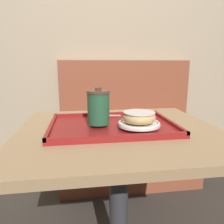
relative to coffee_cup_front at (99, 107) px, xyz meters
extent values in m
cube|color=tan|center=(0.08, 1.10, 0.39)|extent=(8.00, 0.05, 2.40)
cube|color=brown|center=(0.32, 0.84, -0.58)|extent=(1.11, 0.44, 0.45)
cube|color=brown|center=(0.32, 1.02, -0.08)|extent=(1.11, 0.08, 0.55)
cube|color=tan|center=(0.08, 0.00, -0.10)|extent=(0.79, 0.72, 0.03)
cylinder|color=#333338|center=(0.08, 0.00, -0.46)|extent=(0.08, 0.08, 0.69)
cube|color=maroon|center=(0.06, 0.02, -0.08)|extent=(0.49, 0.35, 0.01)
cube|color=maroon|center=(0.06, -0.15, -0.07)|extent=(0.49, 0.01, 0.01)
cube|color=maroon|center=(0.06, 0.19, -0.07)|extent=(0.49, 0.01, 0.01)
cube|color=maroon|center=(-0.18, 0.02, -0.07)|extent=(0.01, 0.35, 0.01)
cube|color=maroon|center=(0.29, 0.02, -0.07)|extent=(0.01, 0.35, 0.01)
cylinder|color=#235638|center=(0.00, 0.00, -0.01)|extent=(0.08, 0.08, 0.12)
cylinder|color=brown|center=(0.00, 0.00, 0.06)|extent=(0.09, 0.09, 0.01)
cylinder|color=brown|center=(0.00, 0.00, 0.07)|extent=(0.02, 0.02, 0.01)
cylinder|color=white|center=(0.15, -0.04, -0.06)|extent=(0.16, 0.16, 0.01)
torus|color=white|center=(0.15, -0.04, -0.06)|extent=(0.16, 0.16, 0.01)
torus|color=#DBB270|center=(0.15, -0.04, -0.03)|extent=(0.13, 0.13, 0.04)
cylinder|color=white|center=(0.15, -0.04, -0.02)|extent=(0.12, 0.12, 0.00)
ellipsoid|color=silver|center=(-0.02, 0.14, -0.06)|extent=(0.04, 0.03, 0.01)
cube|color=silver|center=(0.05, 0.13, -0.06)|extent=(0.11, 0.02, 0.00)
camera|label=1|loc=(-0.07, -0.82, 0.16)|focal=35.00mm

